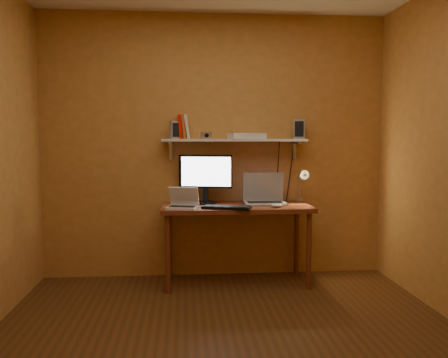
{
  "coord_description": "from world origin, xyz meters",
  "views": [
    {
      "loc": [
        -0.3,
        -3.12,
        1.39
      ],
      "look_at": [
        0.06,
        1.18,
        1.01
      ],
      "focal_mm": 38.0,
      "sensor_mm": 36.0,
      "label": 1
    }
  ],
  "objects": [
    {
      "name": "mouse",
      "position": [
        0.54,
        1.12,
        0.77
      ],
      "size": [
        0.11,
        0.08,
        0.04
      ],
      "primitive_type": "ellipsoid",
      "rotation": [
        0.0,
        0.0,
        -0.18
      ],
      "color": "white",
      "rests_on": "desk"
    },
    {
      "name": "netbook",
      "position": [
        -0.32,
        1.13,
        0.8
      ],
      "size": [
        0.31,
        0.26,
        0.19
      ],
      "rotation": [
        0.0,
        0.0,
        -0.27
      ],
      "color": "white",
      "rests_on": "desk"
    },
    {
      "name": "desk",
      "position": [
        0.18,
        1.28,
        0.66
      ],
      "size": [
        1.4,
        0.6,
        0.75
      ],
      "color": "brown",
      "rests_on": "ground"
    },
    {
      "name": "keyboard",
      "position": [
        0.07,
        1.07,
        0.76
      ],
      "size": [
        0.46,
        0.27,
        0.02
      ],
      "primitive_type": "cube",
      "rotation": [
        0.0,
        0.0,
        -0.32
      ],
      "color": "black",
      "rests_on": "desk"
    },
    {
      "name": "router",
      "position": [
        0.3,
        1.47,
        1.4
      ],
      "size": [
        0.37,
        0.28,
        0.06
      ],
      "primitive_type": "cube",
      "rotation": [
        0.0,
        0.0,
        0.2
      ],
      "color": "white",
      "rests_on": "wall_shelf"
    },
    {
      "name": "wall_shelf",
      "position": [
        0.18,
        1.47,
        1.36
      ],
      "size": [
        1.4,
        0.25,
        0.21
      ],
      "color": "silver",
      "rests_on": "room"
    },
    {
      "name": "shelf_camera",
      "position": [
        -0.09,
        1.42,
        1.41
      ],
      "size": [
        0.11,
        0.06,
        0.06
      ],
      "color": "silver",
      "rests_on": "wall_shelf"
    },
    {
      "name": "room",
      "position": [
        0.0,
        0.0,
        1.3
      ],
      "size": [
        3.44,
        3.24,
        2.64
      ],
      "color": "#583216",
      "rests_on": "ground"
    },
    {
      "name": "laptop",
      "position": [
        0.46,
        1.38,
        0.83
      ],
      "size": [
        0.4,
        0.29,
        0.3
      ],
      "rotation": [
        0.0,
        0.0,
        -0.01
      ],
      "color": "gray",
      "rests_on": "desk"
    },
    {
      "name": "monitor",
      "position": [
        -0.1,
        1.43,
        1.01
      ],
      "size": [
        0.51,
        0.27,
        0.47
      ],
      "rotation": [
        0.0,
        0.0,
        -0.23
      ],
      "color": "black",
      "rests_on": "desk"
    },
    {
      "name": "speaker_left",
      "position": [
        -0.39,
        1.47,
        1.46
      ],
      "size": [
        0.12,
        0.12,
        0.17
      ],
      "primitive_type": "cube",
      "rotation": [
        0.0,
        0.0,
        0.29
      ],
      "color": "gray",
      "rests_on": "wall_shelf"
    },
    {
      "name": "books",
      "position": [
        -0.31,
        1.5,
        1.49
      ],
      "size": [
        0.12,
        0.16,
        0.23
      ],
      "color": "#E71000",
      "rests_on": "wall_shelf"
    },
    {
      "name": "desk_lamp",
      "position": [
        0.84,
        1.41,
        0.96
      ],
      "size": [
        0.09,
        0.23,
        0.38
      ],
      "color": "silver",
      "rests_on": "desk"
    },
    {
      "name": "speaker_right",
      "position": [
        0.82,
        1.47,
        1.47
      ],
      "size": [
        0.13,
        0.13,
        0.19
      ],
      "primitive_type": "cube",
      "rotation": [
        0.0,
        0.0,
        -0.23
      ],
      "color": "gray",
      "rests_on": "wall_shelf"
    }
  ]
}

